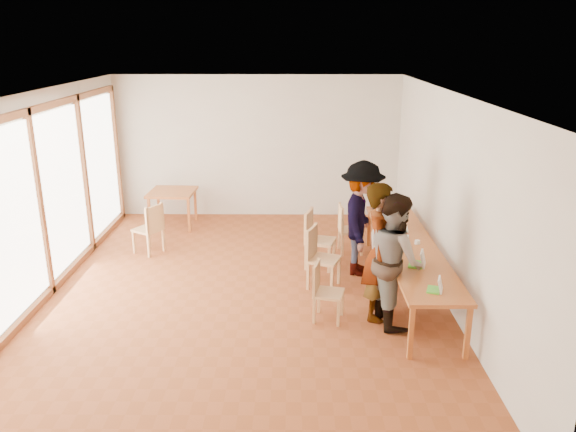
% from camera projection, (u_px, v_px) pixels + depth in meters
% --- Properties ---
extents(ground, '(8.00, 8.00, 0.00)m').
position_uv_depth(ground, '(244.00, 293.00, 8.56)').
color(ground, brown).
rests_on(ground, ground).
extents(wall_back, '(6.00, 0.10, 3.00)m').
position_uv_depth(wall_back, '(258.00, 147.00, 11.91)').
color(wall_back, beige).
rests_on(wall_back, ground).
extents(wall_front, '(6.00, 0.10, 3.00)m').
position_uv_depth(wall_front, '(197.00, 343.00, 4.29)').
color(wall_front, beige).
rests_on(wall_front, ground).
extents(wall_right, '(0.10, 8.00, 3.00)m').
position_uv_depth(wall_right, '(449.00, 199.00, 8.08)').
color(wall_right, beige).
rests_on(wall_right, ground).
extents(window_wall, '(0.10, 8.00, 3.00)m').
position_uv_depth(window_wall, '(38.00, 199.00, 8.12)').
color(window_wall, white).
rests_on(window_wall, ground).
extents(ceiling, '(6.00, 8.00, 0.04)m').
position_uv_depth(ceiling, '(239.00, 92.00, 7.63)').
color(ceiling, white).
rests_on(ceiling, wall_back).
extents(communal_table, '(0.80, 4.00, 0.75)m').
position_uv_depth(communal_table, '(409.00, 247.00, 8.46)').
color(communal_table, '#A85D25').
rests_on(communal_table, ground).
extents(side_table, '(0.90, 0.90, 0.75)m').
position_uv_depth(side_table, '(172.00, 195.00, 11.40)').
color(side_table, '#A85D25').
rests_on(side_table, ground).
extents(chair_near, '(0.47, 0.47, 0.44)m').
position_uv_depth(chair_near, '(322.00, 285.00, 7.64)').
color(chair_near, '#E0AF70').
rests_on(chair_near, ground).
extents(chair_mid, '(0.58, 0.58, 0.51)m').
position_uv_depth(chair_mid, '(318.00, 251.00, 8.65)').
color(chair_mid, '#E0AF70').
rests_on(chair_mid, ground).
extents(chair_far, '(0.57, 0.57, 0.52)m').
position_uv_depth(chair_far, '(314.00, 233.00, 9.39)').
color(chair_far, '#E0AF70').
rests_on(chair_far, ground).
extents(chair_empty, '(0.44, 0.44, 0.47)m').
position_uv_depth(chair_empty, '(346.00, 224.00, 10.02)').
color(chair_empty, '#E0AF70').
rests_on(chair_empty, ground).
extents(chair_spare, '(0.59, 0.59, 0.49)m').
position_uv_depth(chair_spare, '(151.00, 224.00, 9.98)').
color(chair_spare, '#E0AF70').
rests_on(chair_spare, ground).
extents(person_near, '(0.66, 0.81, 1.92)m').
position_uv_depth(person_near, '(381.00, 252.00, 7.59)').
color(person_near, gray).
rests_on(person_near, ground).
extents(person_mid, '(0.88, 1.02, 1.82)m').
position_uv_depth(person_mid, '(394.00, 259.00, 7.47)').
color(person_mid, gray).
rests_on(person_mid, ground).
extents(person_far, '(0.92, 1.33, 1.88)m').
position_uv_depth(person_far, '(362.00, 219.00, 9.03)').
color(person_far, gray).
rests_on(person_far, ground).
extents(laptop_near, '(0.24, 0.25, 0.18)m').
position_uv_depth(laptop_near, '(437.00, 287.00, 6.89)').
color(laptop_near, '#51C42B').
rests_on(laptop_near, communal_table).
extents(laptop_mid, '(0.28, 0.30, 0.22)m').
position_uv_depth(laptop_mid, '(419.00, 262.00, 7.65)').
color(laptop_mid, '#51C42B').
rests_on(laptop_mid, communal_table).
extents(laptop_far, '(0.20, 0.23, 0.19)m').
position_uv_depth(laptop_far, '(403.00, 228.00, 9.02)').
color(laptop_far, '#51C42B').
rests_on(laptop_far, communal_table).
extents(yellow_mug, '(0.13, 0.13, 0.09)m').
position_uv_depth(yellow_mug, '(399.00, 210.00, 9.97)').
color(yellow_mug, orange).
rests_on(yellow_mug, communal_table).
extents(green_bottle, '(0.07, 0.07, 0.28)m').
position_uv_depth(green_bottle, '(403.00, 242.00, 8.15)').
color(green_bottle, '#11771D').
rests_on(green_bottle, communal_table).
extents(clear_glass, '(0.07, 0.07, 0.09)m').
position_uv_depth(clear_glass, '(407.00, 238.00, 8.60)').
color(clear_glass, silver).
rests_on(clear_glass, communal_table).
extents(condiment_cup, '(0.08, 0.08, 0.06)m').
position_uv_depth(condiment_cup, '(417.00, 242.00, 8.46)').
color(condiment_cup, white).
rests_on(condiment_cup, communal_table).
extents(pink_phone, '(0.05, 0.10, 0.01)m').
position_uv_depth(pink_phone, '(401.00, 234.00, 8.88)').
color(pink_phone, '#F24A7D').
rests_on(pink_phone, communal_table).
extents(black_pouch, '(0.16, 0.26, 0.09)m').
position_uv_depth(black_pouch, '(377.00, 206.00, 10.19)').
color(black_pouch, black).
rests_on(black_pouch, communal_table).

